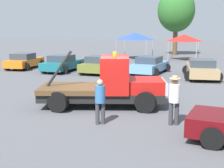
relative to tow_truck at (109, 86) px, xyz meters
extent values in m
plane|color=#545459|center=(-0.33, -0.10, -0.95)|extent=(160.00, 160.00, 0.00)
cube|color=black|center=(-0.33, -0.10, -0.43)|extent=(5.78, 3.52, 0.35)
cube|color=red|center=(1.54, 0.49, 0.02)|extent=(2.01, 2.24, 0.55)
cube|color=silver|center=(2.31, 0.73, 0.00)|extent=(0.71, 1.92, 0.50)
cube|color=red|center=(0.24, 0.08, 0.52)|extent=(1.80, 2.45, 1.55)
cube|color=brown|center=(-1.62, -0.52, -0.14)|extent=(3.25, 2.91, 0.22)
cylinder|color=black|center=(-2.11, -0.67, 0.75)|extent=(1.17, 0.47, 1.63)
cylinder|color=orange|center=(0.24, 0.08, 1.40)|extent=(0.18, 0.18, 0.20)
cylinder|color=black|center=(1.15, 1.46, -0.51)|extent=(0.88, 0.26, 0.88)
cylinder|color=black|center=(1.78, -0.53, -0.51)|extent=(0.88, 0.26, 0.88)
cylinder|color=black|center=(-2.33, 0.35, -0.51)|extent=(0.88, 0.26, 0.88)
cylinder|color=black|center=(-1.70, -1.63, -0.51)|extent=(0.88, 0.26, 0.88)
cylinder|color=black|center=(4.68, -2.03, -0.61)|extent=(0.68, 0.22, 0.68)
cylinder|color=black|center=(4.50, -3.80, -0.61)|extent=(0.68, 0.22, 0.68)
cylinder|color=#38383D|center=(3.03, -1.86, -0.53)|extent=(0.16, 0.16, 0.85)
cylinder|color=#38383D|center=(3.23, -1.78, -0.53)|extent=(0.16, 0.16, 0.85)
cylinder|color=white|center=(3.13, -1.82, 0.23)|extent=(0.39, 0.39, 0.67)
sphere|color=brown|center=(3.13, -1.82, 0.68)|extent=(0.23, 0.23, 0.23)
torus|color=tan|center=(3.13, -1.82, 0.76)|extent=(0.40, 0.40, 0.06)
cylinder|color=tan|center=(3.13, -1.82, 0.80)|extent=(0.21, 0.21, 0.10)
cylinder|color=#38383D|center=(0.66, -2.55, -0.55)|extent=(0.15, 0.15, 0.81)
cylinder|color=#38383D|center=(0.48, -2.65, -0.55)|extent=(0.15, 0.15, 0.81)
cylinder|color=teal|center=(0.57, -2.60, 0.17)|extent=(0.37, 0.37, 0.64)
sphere|color=tan|center=(0.57, -2.60, 0.60)|extent=(0.22, 0.22, 0.22)
cube|color=orange|center=(-11.38, 10.19, -0.42)|extent=(2.27, 4.40, 0.60)
cube|color=#333D47|center=(-11.36, 9.98, 0.13)|extent=(1.77, 1.95, 0.50)
cylinder|color=black|center=(-12.40, 11.52, -0.61)|extent=(0.68, 0.22, 0.68)
cylinder|color=black|center=(-10.71, 11.72, -0.61)|extent=(0.68, 0.22, 0.68)
cylinder|color=black|center=(-12.06, 8.67, -0.61)|extent=(0.68, 0.22, 0.68)
cylinder|color=black|center=(-10.37, 8.87, -0.61)|extent=(0.68, 0.22, 0.68)
cube|color=#196670|center=(-7.40, 9.68, -0.42)|extent=(1.86, 4.41, 0.60)
cube|color=#333D47|center=(-7.40, 9.46, 0.13)|extent=(1.63, 1.85, 0.50)
cylinder|color=black|center=(-8.28, 11.18, -0.61)|extent=(0.68, 0.22, 0.68)
cylinder|color=black|center=(-6.52, 11.18, -0.61)|extent=(0.68, 0.22, 0.68)
cylinder|color=black|center=(-8.27, 8.18, -0.61)|extent=(0.68, 0.22, 0.68)
cylinder|color=black|center=(-6.51, 8.18, -0.61)|extent=(0.68, 0.22, 0.68)
cube|color=olive|center=(-4.22, 9.89, -0.42)|extent=(2.02, 4.36, 0.60)
cube|color=#333D47|center=(-4.22, 9.67, 0.13)|extent=(1.73, 1.85, 0.50)
cylinder|color=black|center=(-5.09, 11.38, -0.61)|extent=(0.68, 0.22, 0.68)
cylinder|color=black|center=(-3.28, 11.33, -0.61)|extent=(0.68, 0.22, 0.68)
cylinder|color=black|center=(-5.16, 8.44, -0.61)|extent=(0.68, 0.22, 0.68)
cylinder|color=black|center=(-3.35, 8.40, -0.61)|extent=(0.68, 0.22, 0.68)
cube|color=#669ED1|center=(-0.42, 10.68, -0.42)|extent=(2.33, 4.68, 0.60)
cube|color=#333D47|center=(-0.44, 10.46, 0.13)|extent=(1.81, 2.06, 0.50)
cylinder|color=black|center=(-1.10, 12.30, -0.61)|extent=(0.68, 0.22, 0.68)
cylinder|color=black|center=(0.62, 12.10, -0.61)|extent=(0.68, 0.22, 0.68)
cylinder|color=black|center=(-1.45, 9.26, -0.61)|extent=(0.68, 0.22, 0.68)
cylinder|color=black|center=(0.27, 9.06, -0.61)|extent=(0.68, 0.22, 0.68)
cube|color=tan|center=(3.45, 9.78, -0.42)|extent=(2.57, 4.98, 0.60)
cube|color=#333D47|center=(3.49, 9.54, 0.13)|extent=(1.94, 2.22, 0.50)
cylinder|color=black|center=(2.33, 11.24, -0.61)|extent=(0.68, 0.22, 0.68)
cylinder|color=black|center=(4.10, 11.51, -0.61)|extent=(0.68, 0.22, 0.68)
cylinder|color=black|center=(2.81, 8.05, -0.61)|extent=(0.68, 0.22, 0.68)
cylinder|color=black|center=(4.58, 8.31, -0.61)|extent=(0.68, 0.22, 0.68)
cylinder|color=#9E9EA3|center=(-6.27, 20.18, 0.11)|extent=(0.07, 0.07, 2.14)
cylinder|color=#9E9EA3|center=(-2.86, 20.18, 0.11)|extent=(0.07, 0.07, 2.14)
cylinder|color=#9E9EA3|center=(-6.27, 23.60, 0.11)|extent=(0.07, 0.07, 2.14)
cylinder|color=#9E9EA3|center=(-2.86, 23.60, 0.11)|extent=(0.07, 0.07, 2.14)
pyramid|color=#2D4CB7|center=(-4.57, 21.89, 1.60)|extent=(3.42, 3.42, 0.83)
cylinder|color=#9E9EA3|center=(-0.56, 20.59, 0.06)|extent=(0.07, 0.07, 2.02)
cylinder|color=#9E9EA3|center=(2.37, 20.59, 0.06)|extent=(0.07, 0.07, 2.02)
cylinder|color=#9E9EA3|center=(-0.56, 23.52, 0.06)|extent=(0.07, 0.07, 2.02)
cylinder|color=#9E9EA3|center=(2.37, 23.52, 0.06)|extent=(0.07, 0.07, 2.02)
pyramid|color=red|center=(0.91, 22.06, 1.46)|extent=(2.93, 2.93, 0.79)
cylinder|color=brown|center=(-0.87, 28.25, 0.52)|extent=(0.59, 0.59, 2.94)
ellipsoid|color=#2D6B28|center=(-0.87, 28.25, 4.73)|extent=(4.71, 4.71, 5.47)
camera|label=1|loc=(4.53, -12.88, 2.54)|focal=50.00mm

